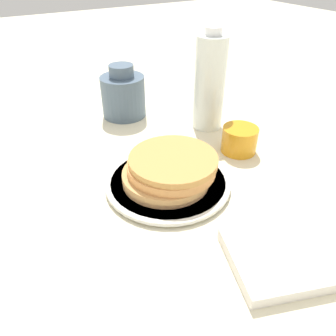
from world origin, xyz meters
The scene contains 7 objects.
ground_plane centered at (0.00, 0.00, 0.00)m, with size 4.00×4.00×0.00m, color beige.
plate centered at (-0.02, 0.03, 0.01)m, with size 0.24×0.24×0.01m.
pancake_stack centered at (-0.02, 0.03, 0.04)m, with size 0.18×0.17×0.05m.
juice_glass centered at (-0.22, 0.00, 0.03)m, with size 0.08×0.08×0.06m.
cream_jug centered at (-0.08, -0.30, 0.06)m, with size 0.12×0.12×0.14m.
water_bottle_near centered at (-0.23, -0.14, 0.11)m, with size 0.07×0.07×0.24m.
napkin centered at (-0.07, 0.28, 0.01)m, with size 0.19×0.17×0.02m.
Camera 1 is at (0.24, 0.47, 0.39)m, focal length 35.00 mm.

